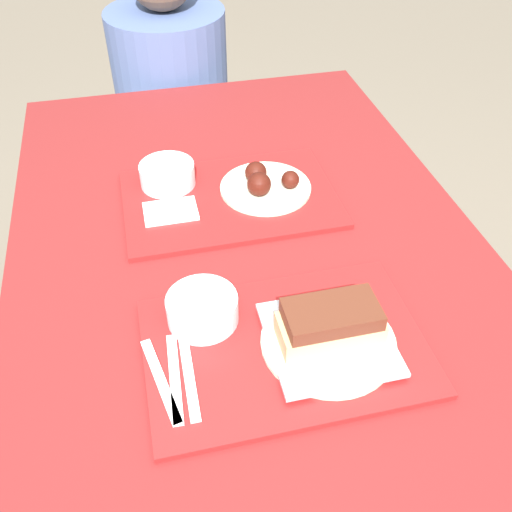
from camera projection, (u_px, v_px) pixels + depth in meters
name	position (u px, v px, depth m)	size (l,w,h in m)	color
ground_plane	(259.00, 478.00, 1.59)	(12.00, 12.00, 0.00)	#706656
picnic_table	(260.00, 311.00, 1.13)	(0.94, 1.67, 0.78)	maroon
picnic_bench_far	(193.00, 167.00, 2.11)	(0.90, 0.28, 0.42)	maroon
tray_near	(285.00, 347.00, 0.94)	(0.46, 0.31, 0.01)	red
tray_far	(230.00, 199.00, 1.25)	(0.46, 0.31, 0.01)	red
bowl_coleslaw_near	(202.00, 308.00, 0.96)	(0.12, 0.12, 0.05)	silver
brisket_sandwich_plate	(330.00, 331.00, 0.92)	(0.22, 0.22, 0.08)	beige
plastic_fork_near	(175.00, 378.00, 0.88)	(0.03, 0.17, 0.00)	white
plastic_knife_near	(189.00, 375.00, 0.89)	(0.02, 0.17, 0.00)	white
plastic_spoon_near	(161.00, 380.00, 0.88)	(0.05, 0.17, 0.00)	white
condiment_packet	(279.00, 312.00, 0.99)	(0.04, 0.03, 0.01)	teal
bowl_coleslaw_far	(167.00, 173.00, 1.26)	(0.12, 0.12, 0.05)	silver
wings_plate_far	(265.00, 183.00, 1.25)	(0.20, 0.20, 0.06)	beige
napkin_far	(171.00, 211.00, 1.20)	(0.11, 0.08, 0.01)	white
person_seated_across	(171.00, 79.00, 1.87)	(0.37, 0.37, 0.70)	#4C6093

